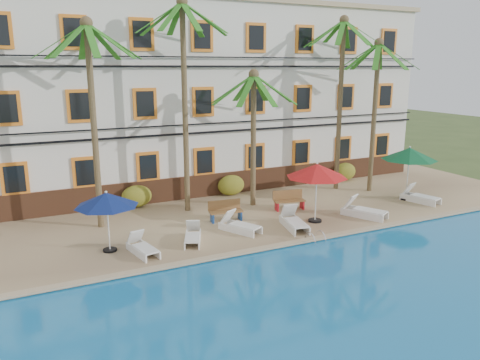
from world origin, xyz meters
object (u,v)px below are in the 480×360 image
palm_a (92,98)px  palm_b (184,81)px  lounger_d (294,221)px  bench_left (226,210)px  bench_right (289,200)px  palm_d (341,82)px  lounger_c (239,225)px  palm_e (376,96)px  lounger_f (420,196)px  palm_c (253,118)px  umbrella_red (317,171)px  lounger_b (193,236)px  umbrella_green (409,154)px  lounger_e (363,210)px  pool_ladder (315,240)px  lounger_a (142,247)px  umbrella_blue (106,200)px

palm_a → palm_b: size_ratio=0.89×
lounger_d → palm_a: bearing=153.0°
bench_left → bench_right: 3.48m
palm_d → bench_left: size_ratio=6.05×
palm_b → lounger_c: (0.95, -3.78, -5.83)m
palm_e → palm_d: bearing=137.9°
palm_b → lounger_f: bearing=-18.8°
palm_c → lounger_f: palm_c is taller
umbrella_red → lounger_c: size_ratio=1.40×
lounger_d → bench_right: size_ratio=1.33×
lounger_c → bench_right: bench_right is taller
palm_e → palm_b: bearing=175.0°
palm_b → bench_right: (4.50, -1.96, -5.64)m
palm_b → lounger_b: size_ratio=5.52×
palm_b → lounger_f: size_ratio=4.78×
umbrella_green → lounger_e: size_ratio=1.31×
palm_a → lounger_e: (11.13, -3.84, -5.19)m
palm_d → umbrella_green: size_ratio=3.33×
umbrella_red → lounger_b: umbrella_red is taller
lounger_d → pool_ladder: size_ratio=2.81×
palm_d → palm_e: (1.36, -1.23, -0.67)m
palm_c → lounger_b: 7.00m
palm_d → lounger_d: bearing=-140.7°
lounger_c → lounger_a: bearing=-171.8°
palm_c → bench_left: (-2.22, -1.64, -3.86)m
palm_d → bench_right: palm_d is taller
lounger_e → bench_left: lounger_e is taller
umbrella_red → lounger_e: (2.39, -0.40, -2.00)m
palm_b → lounger_c: palm_b is taller
palm_d → palm_a: bearing=-175.8°
umbrella_red → lounger_d: size_ratio=1.30×
umbrella_blue → lounger_b: 3.61m
palm_b → palm_d: size_ratio=1.04×
umbrella_blue → lounger_d: bearing=-6.1°
palm_a → palm_b: 4.27m
palm_a → palm_c: 7.51m
palm_a → lounger_b: size_ratio=4.91×
lounger_a → lounger_b: size_ratio=1.01×
palm_a → lounger_d: (7.42, -3.78, -5.20)m
pool_ladder → palm_a: bearing=144.0°
umbrella_green → palm_b: bearing=163.9°
palm_d → lounger_a: size_ratio=5.25×
umbrella_green → bench_left: 10.09m
palm_b → bench_left: 6.14m
lounger_e → lounger_c: bearing=173.4°
lounger_b → palm_c: bearing=38.2°
lounger_d → bench_right: (1.26, 2.46, 0.17)m
lounger_a → bench_left: bench_left is taller
umbrella_red → lounger_b: (-5.80, -0.01, -2.06)m
palm_b → lounger_d: palm_b is taller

